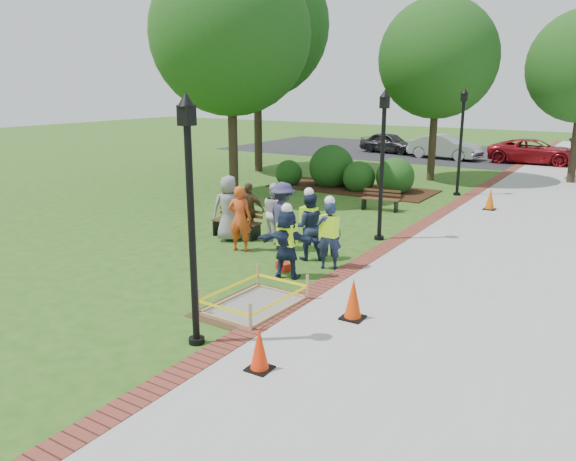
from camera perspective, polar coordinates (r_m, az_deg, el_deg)
The scene contains 34 objects.
ground at distance 12.98m, azimuth -4.70°, elevation -5.11°, with size 100.00×100.00×0.00m, color #285116.
sidewalk at distance 20.37m, azimuth 24.62°, elevation 0.89°, with size 6.00×60.00×0.02m, color #9E9E99.
brick_edging at distance 21.00m, azimuth 15.85°, elevation 2.07°, with size 0.50×60.00×0.03m, color maroon.
mulch_bed at distance 24.49m, azimuth 6.51°, elevation 4.27°, with size 7.00×3.00×0.05m, color #381E0F.
parking_lot at distance 37.74m, azimuth 20.75°, elevation 7.01°, with size 36.00×12.00×0.01m, color black.
wet_concrete_pad at distance 11.40m, azimuth -3.41°, elevation -6.70°, with size 1.81×2.38×0.55m.
bench_near at distance 16.62m, azimuth -5.23°, elevation 0.23°, with size 1.53×0.58×0.82m.
bench_far at distance 20.35m, azimuth 9.33°, elevation 2.68°, with size 1.41×0.64×0.73m.
cone_front at distance 8.96m, azimuth -2.93°, elevation -12.02°, with size 0.37×0.37×0.74m.
cone_back at distance 10.82m, azimuth 6.64°, elevation -7.01°, with size 0.42×0.42×0.83m.
cone_far at distance 21.38m, azimuth 19.85°, elevation 2.96°, with size 0.40×0.40×0.79m.
toolbox at distance 13.64m, azimuth -0.45°, elevation -3.67°, with size 0.38×0.21×0.19m, color #B81E0E.
lamp_near at distance 9.31m, azimuth -9.87°, elevation 2.69°, with size 0.28×0.28×4.26m.
lamp_mid at distance 16.09m, azimuth 9.58°, elevation 7.65°, with size 0.28×0.28×4.26m.
lamp_far at distance 23.64m, azimuth 17.20°, elevation 9.37°, with size 0.28×0.28×4.26m.
tree_left at distance 22.47m, azimuth -5.88°, elevation 19.21°, with size 6.10×6.10×9.27m.
tree_back at distance 27.14m, azimuth 14.99°, elevation 16.51°, with size 5.34×5.34×8.18m.
tree_far at distance 29.36m, azimuth -3.19°, elevation 20.09°, with size 7.14×7.14×10.77m.
shrub_a at distance 25.37m, azimuth 0.07°, elevation 4.67°, with size 1.20×1.20×1.20m, color #134212.
shrub_b at distance 25.13m, azimuth 4.40°, elevation 4.54°, with size 1.97×1.97×1.97m, color #134212.
shrub_c at distance 24.08m, azimuth 7.17°, elevation 4.02°, with size 1.37×1.37×1.37m, color #134212.
shrub_d at distance 23.88m, azimuth 10.75°, elevation 3.79°, with size 1.59×1.59×1.59m, color #134212.
shrub_e at distance 25.71m, azimuth 6.91°, elevation 4.70°, with size 1.04×1.04×1.04m, color #134212.
casual_person_a at distance 16.12m, azimuth -6.01°, elevation 2.25°, with size 0.72×0.67×1.89m.
casual_person_b at distance 15.09m, azimuth -4.91°, elevation 1.21°, with size 0.66×0.54×1.78m.
casual_person_c at distance 15.97m, azimuth -1.31°, elevation 1.85°, with size 0.64×0.56×1.70m.
casual_person_d at distance 16.48m, azimuth -3.96°, elevation 2.07°, with size 0.58×0.44×1.61m.
casual_person_e at distance 15.11m, azimuth -0.52°, elevation 1.44°, with size 0.71×0.64×1.86m.
hivis_worker_a at distance 12.90m, azimuth -0.11°, elevation -1.06°, with size 0.60×0.48×1.78m.
hivis_worker_b at distance 13.59m, azimuth 4.19°, elevation -0.22°, with size 0.63×0.56×1.81m.
hivis_worker_c at distance 14.28m, azimuth 2.11°, elevation 0.65°, with size 0.66×0.59×1.87m.
parked_car_a at distance 38.04m, azimuth 10.21°, elevation 7.76°, with size 4.47×1.94×1.46m, color black.
parked_car_b at distance 35.75m, azimuth 15.53°, elevation 7.04°, with size 4.79×2.08×1.56m, color #A2A3A7.
parked_car_c at distance 35.23m, azimuth 23.61°, elevation 6.25°, with size 4.61×2.00×1.50m, color maroon.
Camera 1 is at (7.37, -9.76, 4.36)m, focal length 35.00 mm.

